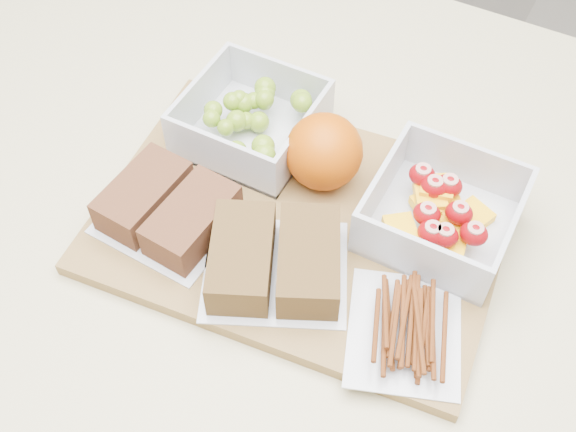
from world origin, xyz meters
name	(u,v)px	position (x,y,z in m)	size (l,w,h in m)	color
counter	(288,386)	(0.00, 0.00, 0.45)	(1.20, 0.90, 0.90)	beige
cutting_board	(301,224)	(0.02, -0.01, 0.91)	(0.42, 0.30, 0.02)	olive
grape_container	(253,120)	(-0.09, 0.08, 0.94)	(0.14, 0.14, 0.06)	silver
fruit_container	(441,214)	(0.15, 0.05, 0.94)	(0.14, 0.14, 0.06)	silver
orange	(324,152)	(0.01, 0.06, 0.96)	(0.08, 0.08, 0.08)	#C54F04
sandwich_bag_left	(168,208)	(-0.10, -0.07, 0.94)	(0.14, 0.13, 0.04)	silver
sandwich_bag_center	(275,260)	(0.03, -0.08, 0.94)	(0.18, 0.18, 0.04)	silver
pretzel_bag	(406,326)	(0.17, -0.08, 0.93)	(0.14, 0.16, 0.03)	silver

